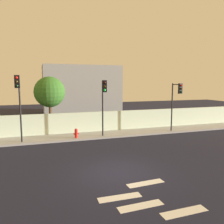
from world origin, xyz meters
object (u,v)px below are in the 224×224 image
object	(u,v)px
traffic_light_center	(19,95)
roadside_tree_midleft	(50,92)
traffic_light_right	(177,97)
traffic_light_left	(104,96)
fire_hydrant	(76,133)

from	to	relation	value
traffic_light_center	roadside_tree_midleft	distance (m)	4.46
traffic_light_center	traffic_light_right	size ratio (longest dim) A/B	1.13
traffic_light_left	traffic_light_center	world-z (taller)	traffic_light_center
traffic_light_left	roadside_tree_midleft	bearing A→B (deg)	133.16
traffic_light_left	traffic_light_right	world-z (taller)	traffic_light_left
fire_hydrant	roadside_tree_midleft	xyz separation A→B (m)	(-1.80, 3.33, 3.18)
traffic_light_center	fire_hydrant	xyz separation A→B (m)	(4.15, 0.46, -3.19)
roadside_tree_midleft	traffic_light_left	bearing A→B (deg)	-46.84
traffic_light_center	roadside_tree_midleft	size ratio (longest dim) A/B	0.97
traffic_light_right	traffic_light_center	bearing A→B (deg)	179.64
traffic_light_left	traffic_light_center	xyz separation A→B (m)	(-6.25, 0.37, 0.20)
traffic_light_right	fire_hydrant	world-z (taller)	traffic_light_right
traffic_light_left	fire_hydrant	bearing A→B (deg)	158.36
fire_hydrant	roadside_tree_midleft	distance (m)	4.94
fire_hydrant	traffic_light_right	bearing A→B (deg)	-3.47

